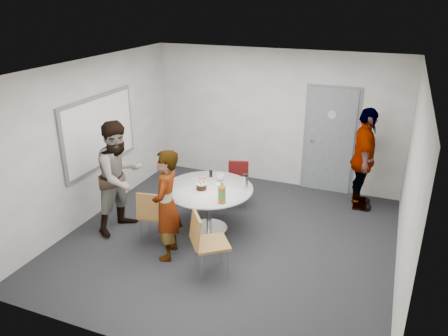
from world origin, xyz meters
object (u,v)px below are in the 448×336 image
at_px(whiteboard, 100,132).
at_px(person_right, 363,159).
at_px(door, 330,141).
at_px(chair_near_right, 204,238).
at_px(chair_near_left, 152,212).
at_px(table, 210,194).
at_px(person_main, 166,205).
at_px(person_left, 120,177).
at_px(chair_far, 238,179).

bearing_deg(whiteboard, person_right, 22.41).
distance_m(door, chair_near_right, 3.67).
bearing_deg(chair_near_left, table, 36.04).
relative_size(chair_near_right, person_main, 0.57).
xyz_separation_m(door, table, (-1.50, -2.32, -0.37)).
height_order(person_main, person_left, person_left).
relative_size(door, chair_far, 2.61).
bearing_deg(chair_near_left, person_left, 153.15).
distance_m(chair_near_left, person_main, 0.56).
bearing_deg(chair_far, person_left, 30.65).
bearing_deg(chair_near_left, person_right, 31.34).
relative_size(whiteboard, table, 1.32).
bearing_deg(table, person_right, 39.25).
xyz_separation_m(door, person_main, (-1.77, -3.24, -0.19)).
relative_size(whiteboard, person_right, 1.02).
relative_size(chair_near_left, person_left, 0.47).
bearing_deg(person_right, person_left, 114.36).
bearing_deg(chair_near_left, door, 44.61).
bearing_deg(table, person_main, -106.35).
xyz_separation_m(table, chair_far, (0.08, 1.10, -0.17)).
xyz_separation_m(chair_near_right, person_main, (-0.70, 0.24, 0.25)).
xyz_separation_m(whiteboard, person_main, (1.79, -0.96, -0.61)).
bearing_deg(table, door, 57.08).
bearing_deg(person_main, door, 137.90).
relative_size(table, chair_far, 1.77).
relative_size(whiteboard, person_main, 1.14).
relative_size(whiteboard, person_left, 1.03).
height_order(door, chair_near_right, door).
bearing_deg(chair_far, door, -155.96).
relative_size(table, person_right, 0.77).
height_order(table, chair_far, table).
bearing_deg(person_left, chair_far, -28.70).
bearing_deg(person_right, table, 121.18).
bearing_deg(chair_near_right, door, 125.50).
xyz_separation_m(chair_near_left, person_main, (0.40, -0.24, 0.30)).
height_order(person_main, person_right, person_right).
height_order(table, person_left, person_left).
xyz_separation_m(chair_near_left, chair_near_right, (1.10, -0.48, 0.05)).
bearing_deg(table, person_left, -161.00).
bearing_deg(person_right, chair_far, 100.03).
height_order(chair_near_left, chair_near_right, chair_near_right).
distance_m(whiteboard, person_right, 4.62).
height_order(whiteboard, chair_near_left, whiteboard).
xyz_separation_m(chair_near_right, person_right, (1.76, 2.95, 0.35)).
distance_m(chair_far, person_main, 2.08).
bearing_deg(person_main, chair_far, 156.62).
height_order(chair_near_left, chair_far, chair_near_left).
distance_m(door, person_right, 0.87).
bearing_deg(door, chair_near_right, -107.11).
height_order(whiteboard, person_left, whiteboard).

